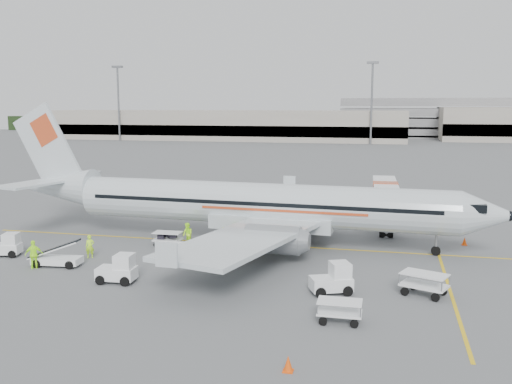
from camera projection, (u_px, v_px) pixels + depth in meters
The scene contains 25 objects.
ground at pixel (250, 244), 44.15m from camera, with size 360.00×360.00×0.00m, color #56595B.
stripe_lead at pixel (250, 244), 44.15m from camera, with size 44.00×0.20×0.01m, color yellow.
stripe_cross at pixel (450, 290), 33.28m from camera, with size 0.20×20.00×0.01m, color yellow.
terminal_west at pixel (225, 125), 177.62m from camera, with size 110.00×22.00×9.00m, color gray, non-canonical shape.
parking_garage at pixel (436, 116), 191.37m from camera, with size 62.00×24.00×14.00m, color slate, non-canonical shape.
treeline at pixel (362, 126), 212.08m from camera, with size 300.00×3.00×6.00m, color black, non-canonical shape.
mast_west at pixel (119, 104), 171.90m from camera, with size 3.20×1.20×22.00m, color slate, non-canonical shape.
mast_center at pixel (372, 104), 154.89m from camera, with size 3.20×1.20×22.00m, color slate, non-canonical shape.
aircraft at pixel (260, 176), 43.62m from camera, with size 38.65×30.29×10.66m, color silver, non-canonical shape.
jet_bridge at pixel (385, 204), 51.18m from camera, with size 2.74×14.61×3.84m, color white, non-canonical shape.
belt_loader at pixel (57, 249), 38.00m from camera, with size 4.25×1.59×2.30m, color white, non-canonical shape.
tug_fore at pixel (331, 278), 32.52m from camera, with size 2.32×1.33×1.79m, color white, non-canonical shape.
tug_mid at pixel (116, 268), 34.53m from camera, with size 2.30×1.32×1.77m, color white, non-canonical shape.
tug_aft at pixel (5, 245), 40.60m from camera, with size 2.14×1.23×1.66m, color white, non-canonical shape.
cart_loaded_a at pixel (194, 253), 39.07m from camera, with size 2.44×1.44×1.27m, color white, non-canonical shape.
cart_loaded_b at pixel (168, 239), 43.50m from camera, with size 2.12×1.25×1.11m, color white, non-canonical shape.
cart_empty_a at pixel (340, 312), 28.17m from camera, with size 2.18×1.29×1.14m, color white, non-canonical shape.
cart_empty_b at pixel (424, 284), 32.16m from camera, with size 2.51×1.48×1.31m, color white, non-canonical shape.
cone_nose at pixel (465, 241), 43.81m from camera, with size 0.40×0.40×0.66m, color #F04A09.
cone_port at pixel (321, 221), 51.44m from camera, with size 0.40×0.40×0.65m, color #F04A09.
cone_stbd at pixel (288, 363), 23.02m from camera, with size 0.43×0.43×0.69m, color #F04A09.
crew_a at pixel (90, 247), 40.09m from camera, with size 0.60×0.39×1.64m, color #B2F821.
crew_b at pixel (188, 234), 43.61m from camera, with size 0.86×0.67×1.76m, color #B2F821.
crew_c at pixel (225, 239), 41.90m from camera, with size 1.17×0.67×1.81m, color #B2F821.
crew_d at pixel (34, 254), 37.45m from camera, with size 1.11×0.46×1.90m, color #B2F821.
Camera 1 is at (10.32, -41.78, 10.68)m, focal length 40.00 mm.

